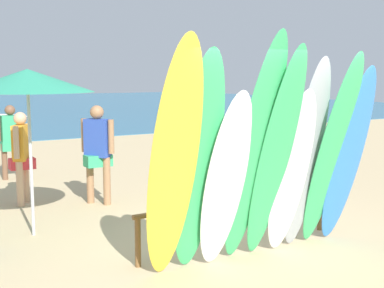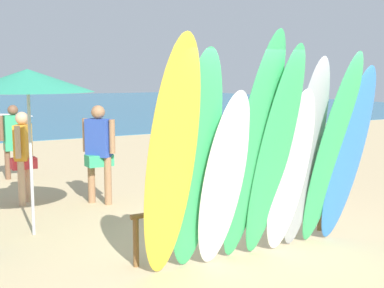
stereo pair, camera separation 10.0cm
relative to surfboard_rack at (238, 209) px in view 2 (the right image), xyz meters
name	(u,v)px [view 2 (the right image)]	position (x,y,z in m)	size (l,w,h in m)	color
ground	(16,136)	(0.00, 14.00, -0.50)	(60.00, 60.00, 0.00)	tan
surfboard_rack	(238,209)	(0.00, 0.00, 0.00)	(3.00, 0.07, 0.63)	brown
surfboard_yellow_0	(171,161)	(-1.30, -0.64, 0.83)	(0.57, 0.07, 2.74)	yellow
surfboard_green_1	(196,164)	(-0.97, -0.59, 0.76)	(0.52, 0.07, 2.60)	#38B266
surfboard_white_2	(224,182)	(-0.63, -0.62, 0.54)	(0.56, 0.07, 2.15)	white
surfboard_green_3	(253,152)	(-0.27, -0.67, 0.86)	(0.50, 0.07, 2.84)	#38B266
surfboard_green_4	(274,156)	(0.01, -0.70, 0.79)	(0.46, 0.08, 2.70)	#38B266
surfboard_white_5	(290,173)	(0.35, -0.60, 0.54)	(0.53, 0.08, 2.14)	white
surfboard_grey_6	(306,156)	(0.64, -0.55, 0.73)	(0.48, 0.07, 2.51)	#999EA3
surfboard_green_7	(331,152)	(0.96, -0.66, 0.76)	(0.49, 0.08, 2.62)	#38B266
surfboard_blue_8	(347,157)	(1.27, -0.64, 0.68)	(0.51, 0.08, 2.44)	#337AD1
beachgoer_by_water	(99,147)	(-0.76, 3.09, 0.49)	(0.45, 0.55, 1.71)	#9E704C
beachgoer_midbeach	(14,136)	(-1.58, 6.10, 0.41)	(0.60, 0.25, 1.59)	brown
beachgoer_near_rack	(23,151)	(-1.90, 3.72, 0.42)	(0.42, 0.54, 1.60)	tan
beach_umbrella	(28,81)	(-2.19, 1.85, 1.65)	(1.79, 1.79, 2.31)	silver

